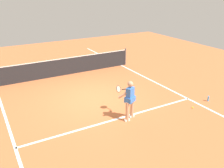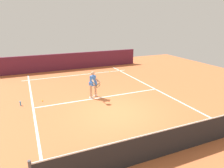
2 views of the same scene
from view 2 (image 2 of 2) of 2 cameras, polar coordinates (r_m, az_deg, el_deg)
The scene contains 12 objects.
ground_plane at distance 10.13m, azimuth 1.24°, elevation -7.74°, with size 25.97×25.97×0.00m, color #C66638.
court_back_wall at distance 18.75m, azimuth -11.21°, elevation 6.23°, with size 12.44×0.24×1.46m, color #561E33.
baseline_marking at distance 16.82m, azimuth -9.42°, elevation 2.49°, with size 8.44×0.10×0.01m, color white.
service_line_marking at distance 11.89m, azimuth -2.94°, elevation -3.75°, with size 7.44×0.10×0.01m, color white.
sideline_left_marking at distance 12.03m, azimuth 17.62°, elevation -4.35°, with size 0.10×17.97×0.01m, color white.
sideline_right_marking at distance 9.38m, azimuth -20.34°, elevation -11.12°, with size 0.10×17.97×0.01m, color white.
court_net at distance 7.11m, azimuth 14.23°, elevation -15.61°, with size 8.12×0.08×1.08m.
tennis_player at distance 11.66m, azimuth -5.22°, elevation 0.15°, with size 0.68×1.13×1.55m.
tennis_ball_near at distance 16.63m, azimuth -13.50°, elevation 2.16°, with size 0.07×0.07×0.07m, color #D1E533.
tennis_ball_mid at distance 11.99m, azimuth -18.79°, elevation -4.39°, with size 0.07×0.07×0.07m, color #D1E533.
tennis_ball_far at distance 17.61m, azimuth -0.62°, elevation 3.51°, with size 0.07×0.07×0.07m, color #D1E533.
water_bottle at distance 11.81m, azimuth -24.11°, elevation -4.92°, with size 0.07×0.07×0.24m, color #4C9EE5.
Camera 2 is at (3.82, 8.31, 4.35)m, focal length 32.91 mm.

